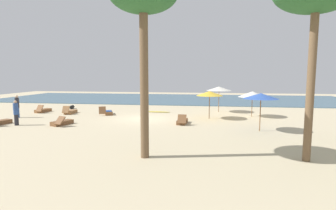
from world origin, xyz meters
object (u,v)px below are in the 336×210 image
Objects in this scene: lounger_4 at (108,112)px; lounger_5 at (62,122)px; lounger_3 at (182,121)px; person_0 at (17,106)px; umbrella_0 at (219,89)px; umbrella_3 at (261,96)px; umbrella_2 at (210,93)px; lounger_2 at (43,110)px; lounger_0 at (70,112)px; surfboard at (157,112)px; person_1 at (16,113)px; dog at (72,107)px; umbrella_1 at (252,94)px.

lounger_4 reaches higher than lounger_5.
lounger_3 is 13.21m from person_0.
umbrella_0 is 8.25m from umbrella_3.
person_0 is (-6.48, -2.63, 0.74)m from lounger_4.
umbrella_2 is 1.20× the size of person_0.
umbrella_0 reaches higher than umbrella_3.
umbrella_2 is 1.23× the size of lounger_2.
umbrella_0 reaches higher than umbrella_2.
lounger_0 is 0.72× the size of surfboard.
lounger_2 is at bearing 171.03° from lounger_0.
person_1 is at bearing -160.16° from umbrella_2.
dog reaches higher than surfboard.
surfboard is (8.92, -1.17, -0.15)m from dog.
umbrella_3 is at bearing -94.27° from umbrella_1.
umbrella_0 is 1.37× the size of person_1.
umbrella_1 is 1.26× the size of lounger_5.
person_1 is 2.17× the size of dog.
person_0 is 0.77× the size of surfboard.
lounger_5 is at bearing -143.68° from umbrella_0.
lounger_0 is at bearing 175.73° from umbrella_2.
umbrella_0 is 1.38× the size of lounger_0.
person_0 is (-15.04, -1.73, -1.04)m from umbrella_2.
umbrella_0 is 1.29× the size of lounger_5.
lounger_3 is (13.06, -3.74, 0.00)m from lounger_2.
lounger_2 is at bearing 174.80° from umbrella_2.
lounger_4 is at bearing 156.57° from umbrella_3.
person_0 reaches higher than dog.
lounger_5 is 2.31× the size of dog.
person_1 is at bearing -85.45° from dog.
umbrella_2 is at bearing 51.95° from lounger_3.
lounger_4 is 0.74× the size of surfboard.
lounger_3 is at bearing 11.78° from lounger_5.
surfboard is at bearing 42.49° from person_1.
umbrella_2 reaches higher than lounger_2.
lounger_2 is 2.24× the size of dog.
umbrella_3 reaches higher than lounger_2.
umbrella_0 is at bearing 137.17° from umbrella_1.
person_0 is (-18.04, 2.38, -1.21)m from umbrella_3.
lounger_5 is (5.01, -5.42, -0.00)m from lounger_2.
lounger_3 is at bearing 11.58° from person_1.
person_1 reaches higher than lounger_0.
lounger_3 is 2.17× the size of dog.
umbrella_3 is 18.24m from person_0.
lounger_2 is 1.03× the size of lounger_3.
umbrella_3 is 15.92m from person_1.
umbrella_3 is (-0.42, -5.61, 0.30)m from umbrella_1.
umbrella_1 is at bearing 22.64° from lounger_5.
lounger_3 is 0.97× the size of lounger_4.
person_1 is (-12.86, -4.64, -1.10)m from umbrella_2.
lounger_0 is at bearing -177.77° from umbrella_1.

